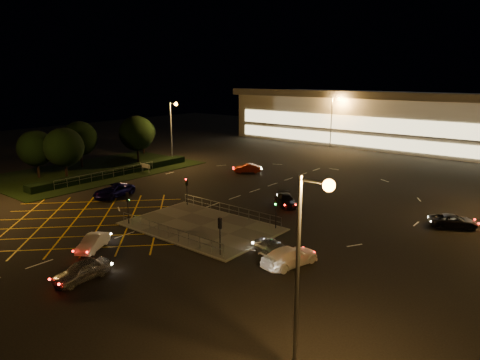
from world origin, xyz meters
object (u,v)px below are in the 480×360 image
Objects in this scene: signal_nw at (187,186)px; car_east_grey at (453,221)px; car_circ_red at (247,168)px; signal_ne at (276,206)px; signal_se at (220,229)px; car_left_blue at (114,191)px; car_right_silver at (274,249)px; car_near_silver at (82,271)px; car_far_dkgrey at (286,200)px; signal_sw at (128,202)px; car_approach_white at (290,256)px; car_queue_white at (93,243)px.

car_east_grey is at bearing 24.37° from signal_nw.
car_circ_red is (-5.14, 17.61, -1.72)m from signal_nw.
car_circ_red is at bearing 134.21° from signal_ne.
car_circ_red is (-17.14, 25.60, -1.72)m from signal_se.
car_left_blue is 1.34× the size of car_right_silver.
car_near_silver is 0.98× the size of car_far_dkgrey.
car_left_blue is at bearing -162.99° from signal_nw.
car_right_silver is 1.01× the size of car_circ_red.
signal_sw reaches higher than car_circ_red.
signal_nw is 0.63× the size of car_approach_white.
signal_nw is at bearing 86.72° from car_east_grey.
signal_sw is 11.81m from car_near_silver.
car_approach_white is at bearing 46.89° from car_near_silver.
signal_sw is 0.59× the size of car_left_blue.
signal_se is 10.72m from car_near_silver.
signal_sw is 0.76× the size of car_near_silver.
signal_se is 5.93m from car_approach_white.
car_near_silver is at bearing 126.89° from signal_sw.
car_near_silver is 14.69m from car_right_silver.
signal_ne is 0.76× the size of car_near_silver.
signal_nw is 0.76× the size of car_near_silver.
signal_nw is 0.59× the size of car_left_blue.
car_left_blue reaches higher than car_approach_white.
car_approach_white is (1.80, -0.54, 0.04)m from car_right_silver.
car_near_silver is at bearing 120.23° from car_east_grey.
car_circ_red is at bearing -56.20° from signal_se.
car_approach_white is (17.30, -5.88, -1.64)m from signal_nw.
signal_sw and signal_se have the same top height.
car_left_blue is (-12.36, 10.78, 0.12)m from car_queue_white.
car_queue_white is 0.96× the size of car_circ_red.
car_queue_white is at bearing -78.62° from signal_nw.
car_right_silver is at bearing 1.37° from car_circ_red.
car_left_blue is (-21.60, 5.05, -1.62)m from signal_se.
signal_nw is 27.53m from car_east_grey.
signal_se is 14.41m from signal_nw.
signal_sw reaches higher than car_approach_white.
car_right_silver is at bearing 3.65° from car_queue_white.
signal_ne is at bearing 48.92° from car_right_silver.
car_approach_white is (26.90, -2.94, -0.02)m from car_left_blue.
car_approach_white is at bearing -90.98° from car_right_silver.
car_circ_red is 0.90× the size of car_east_grey.
car_approach_white is (17.30, 2.11, -1.64)m from signal_sw.
signal_se reaches higher than car_near_silver.
signal_sw reaches higher than car_queue_white.
car_left_blue is (-21.60, -2.94, -1.62)m from signal_ne.
car_near_silver is 24.55m from car_far_dkgrey.
car_left_blue is 1.22× the size of car_east_grey.
signal_nw reaches higher than car_right_silver.
car_east_grey is at bearing -30.28° from car_far_dkgrey.
signal_nw is at bearing -90.00° from signal_sw.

